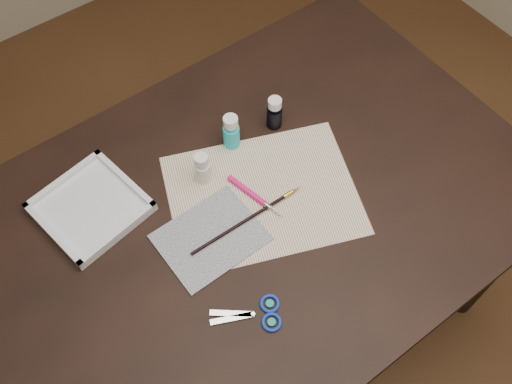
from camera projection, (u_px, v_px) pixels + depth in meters
ground at (256, 315)px, 1.95m from camera, size 3.50×3.50×0.02m
table at (256, 270)px, 1.63m from camera, size 1.30×0.90×0.75m
paper at (263, 195)px, 1.32m from camera, size 0.52×0.46×0.00m
canvas at (211, 237)px, 1.26m from camera, size 0.22×0.18×0.00m
paint_bottle_white at (202, 168)px, 1.30m from camera, size 0.04×0.04×0.09m
paint_bottle_cyan at (231, 131)px, 1.35m from camera, size 0.05×0.05×0.10m
paint_bottle_navy at (274, 113)px, 1.39m from camera, size 0.05×0.05×0.09m
paintbrush at (248, 219)px, 1.27m from camera, size 0.30×0.01×0.01m
craft_knife at (256, 197)px, 1.31m from camera, size 0.05×0.16×0.01m
scissors at (246, 318)px, 1.16m from camera, size 0.18×0.14×0.01m
palette_tray at (90, 207)px, 1.29m from camera, size 0.25×0.25×0.03m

